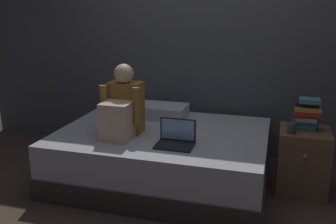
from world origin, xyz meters
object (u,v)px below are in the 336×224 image
at_px(laptop, 176,139).
at_px(pillow, 160,111).
at_px(nightstand, 303,161).
at_px(book_stack, 307,114).
at_px(person_sitting, 123,109).
at_px(mug, 291,128).
at_px(bed, 163,156).

xyz_separation_m(laptop, pillow, (-0.39, 0.79, 0.01)).
relative_size(nightstand, laptop, 1.86).
xyz_separation_m(laptop, book_stack, (1.07, 0.51, 0.17)).
height_order(person_sitting, laptop, person_sitting).
height_order(person_sitting, book_stack, person_sitting).
distance_m(nightstand, person_sitting, 1.72).
relative_size(nightstand, mug, 6.61).
distance_m(bed, book_stack, 1.39).
relative_size(person_sitting, book_stack, 2.29).
bearing_deg(person_sitting, laptop, -13.24).
bearing_deg(mug, book_stack, 51.46).
bearing_deg(pillow, mug, -18.06).
bearing_deg(bed, person_sitting, -146.64).
distance_m(bed, nightstand, 1.31).
xyz_separation_m(person_sitting, mug, (1.49, 0.23, -0.12)).
relative_size(pillow, book_stack, 1.96).
bearing_deg(book_stack, pillow, 169.29).
height_order(person_sitting, mug, person_sitting).
bearing_deg(pillow, bed, -69.81).
bearing_deg(laptop, person_sitting, 166.76).
bearing_deg(bed, laptop, -56.72).
height_order(book_stack, mug, book_stack).
xyz_separation_m(pillow, mug, (1.34, -0.44, 0.06)).
height_order(person_sitting, pillow, person_sitting).
xyz_separation_m(bed, mug, (1.17, 0.01, 0.39)).
xyz_separation_m(book_stack, mug, (-0.13, -0.16, -0.09)).
bearing_deg(laptop, book_stack, 25.48).
height_order(nightstand, mug, mug).
bearing_deg(mug, laptop, -159.56).
xyz_separation_m(bed, book_stack, (1.30, 0.17, 0.48)).
xyz_separation_m(nightstand, book_stack, (-0.00, 0.04, 0.44)).
relative_size(nightstand, person_sitting, 0.91).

